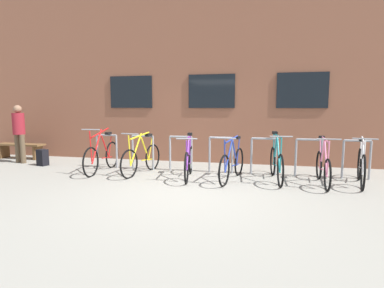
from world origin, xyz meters
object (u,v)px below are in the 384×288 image
at_px(bicycle_blue, 232,163).
at_px(backpack, 43,157).
at_px(bicycle_yellow, 142,158).
at_px(bicycle_white, 361,166).
at_px(wooden_bench, 20,148).
at_px(bicycle_teal, 276,163).
at_px(bicycle_purple, 189,161).
at_px(bicycle_pink, 323,167).
at_px(bicycle_red, 102,156).
at_px(person_by_bench, 19,130).

height_order(bicycle_blue, backpack, bicycle_blue).
xyz_separation_m(bicycle_yellow, bicycle_white, (4.80, 0.01, 0.01)).
bearing_deg(wooden_bench, backpack, -30.30).
height_order(bicycle_teal, wooden_bench, bicycle_teal).
xyz_separation_m(bicycle_purple, bicycle_white, (3.60, 0.21, 0.01)).
xyz_separation_m(bicycle_blue, wooden_bench, (-6.62, 1.39, -0.04)).
relative_size(bicycle_pink, backpack, 3.80).
distance_m(bicycle_red, bicycle_pink, 5.07).
relative_size(bicycle_purple, bicycle_teal, 0.94).
bearing_deg(bicycle_yellow, wooden_bench, 164.87).
bearing_deg(bicycle_pink, person_by_bench, 174.86).
height_order(bicycle_yellow, bicycle_white, bicycle_yellow).
bearing_deg(person_by_bench, bicycle_blue, -7.19).
relative_size(bicycle_purple, wooden_bench, 1.10).
relative_size(bicycle_pink, person_by_bench, 1.02).
height_order(bicycle_purple, wooden_bench, bicycle_purple).
xyz_separation_m(bicycle_pink, person_by_bench, (-7.94, 0.71, 0.57)).
bearing_deg(bicycle_teal, bicycle_purple, -173.98).
height_order(bicycle_yellow, bicycle_teal, bicycle_teal).
bearing_deg(bicycle_red, bicycle_yellow, 0.11).
distance_m(bicycle_pink, backpack, 7.07).
bearing_deg(wooden_bench, bicycle_pink, -8.95).
distance_m(bicycle_red, bicycle_purple, 2.24).
distance_m(bicycle_yellow, bicycle_blue, 2.18).
relative_size(bicycle_purple, bicycle_white, 1.00).
xyz_separation_m(person_by_bench, backpack, (0.88, -0.21, -0.72)).
relative_size(bicycle_blue, backpack, 3.93).
bearing_deg(bicycle_red, bicycle_pink, -1.50).
bearing_deg(bicycle_red, backpack, 169.49).
relative_size(bicycle_white, wooden_bench, 1.10).
distance_m(wooden_bench, person_by_bench, 1.03).
xyz_separation_m(bicycle_pink, backpack, (-7.05, 0.50, -0.15)).
bearing_deg(bicycle_white, bicycle_purple, -176.70).
distance_m(bicycle_purple, backpack, 4.26).
bearing_deg(bicycle_red, bicycle_blue, -3.29).
distance_m(bicycle_pink, wooden_bench, 8.59).
xyz_separation_m(bicycle_white, bicycle_pink, (-0.76, -0.14, -0.02)).
bearing_deg(bicycle_white, bicycle_teal, -179.80).
bearing_deg(bicycle_red, bicycle_purple, -5.04).
bearing_deg(person_by_bench, wooden_bench, 131.34).
xyz_separation_m(bicycle_teal, wooden_bench, (-7.56, 1.20, -0.05)).
height_order(wooden_bench, person_by_bench, person_by_bench).
distance_m(wooden_bench, backpack, 1.66).
relative_size(bicycle_yellow, wooden_bench, 1.12).
xyz_separation_m(bicycle_teal, bicycle_blue, (-0.94, -0.19, -0.02)).
distance_m(bicycle_white, bicycle_blue, 2.63).
bearing_deg(wooden_bench, bicycle_teal, -9.02).
relative_size(bicycle_red, bicycle_blue, 1.04).
bearing_deg(bicycle_purple, bicycle_pink, 1.30).
height_order(bicycle_yellow, bicycle_pink, bicycle_yellow).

